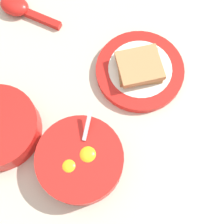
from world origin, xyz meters
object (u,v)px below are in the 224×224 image
(toast_sandwich, at_px, (139,66))
(soup_spoon, at_px, (19,8))
(egg_bowl, at_px, (80,160))
(toast_plate, at_px, (140,71))

(toast_sandwich, distance_m, soup_spoon, 0.31)
(toast_sandwich, height_order, soup_spoon, toast_sandwich)
(toast_sandwich, bearing_deg, soup_spoon, 40.92)
(egg_bowl, bearing_deg, toast_sandwich, -49.21)
(toast_plate, xyz_separation_m, soup_spoon, (0.23, 0.21, 0.01))
(egg_bowl, xyz_separation_m, soup_spoon, (0.38, 0.04, -0.01))
(toast_sandwich, bearing_deg, toast_plate, -65.34)
(toast_plate, distance_m, toast_sandwich, 0.02)
(toast_plate, bearing_deg, egg_bowl, 130.51)
(egg_bowl, height_order, soup_spoon, egg_bowl)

